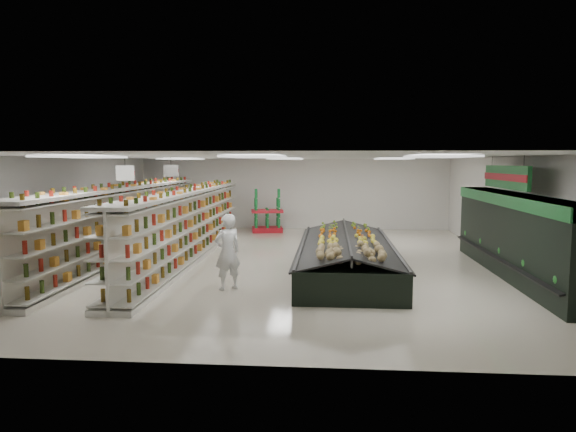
# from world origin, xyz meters

# --- Properties ---
(floor) EXTENTS (16.00, 16.00, 0.00)m
(floor) POSITION_xyz_m (0.00, 0.00, 0.00)
(floor) COLOR beige
(floor) RESTS_ON ground
(ceiling) EXTENTS (14.00, 16.00, 0.02)m
(ceiling) POSITION_xyz_m (0.00, 0.00, 3.20)
(ceiling) COLOR white
(ceiling) RESTS_ON wall_back
(wall_back) EXTENTS (14.00, 0.02, 3.20)m
(wall_back) POSITION_xyz_m (0.00, 8.00, 1.60)
(wall_back) COLOR silver
(wall_back) RESTS_ON floor
(wall_front) EXTENTS (14.00, 0.02, 3.20)m
(wall_front) POSITION_xyz_m (0.00, -8.00, 1.60)
(wall_front) COLOR silver
(wall_front) RESTS_ON floor
(wall_left) EXTENTS (0.02, 16.00, 3.20)m
(wall_left) POSITION_xyz_m (-7.00, 0.00, 1.60)
(wall_left) COLOR silver
(wall_left) RESTS_ON floor
(wall_right) EXTENTS (0.02, 16.00, 3.20)m
(wall_right) POSITION_xyz_m (7.00, 0.00, 1.60)
(wall_right) COLOR silver
(wall_right) RESTS_ON floor
(produce_wall_case) EXTENTS (0.93, 8.00, 2.20)m
(produce_wall_case) POSITION_xyz_m (6.53, -1.50, 1.24)
(produce_wall_case) COLOR black
(produce_wall_case) RESTS_ON floor
(aisle_sign_near) EXTENTS (0.52, 0.06, 0.75)m
(aisle_sign_near) POSITION_xyz_m (-3.80, -2.00, 2.75)
(aisle_sign_near) COLOR white
(aisle_sign_near) RESTS_ON ceiling
(aisle_sign_far) EXTENTS (0.52, 0.06, 0.75)m
(aisle_sign_far) POSITION_xyz_m (-3.80, 2.00, 2.75)
(aisle_sign_far) COLOR white
(aisle_sign_far) RESTS_ON ceiling
(hortifruti_banner) EXTENTS (0.12, 3.20, 0.95)m
(hortifruti_banner) POSITION_xyz_m (6.25, -1.50, 2.65)
(hortifruti_banner) COLOR #1D6D2F
(hortifruti_banner) RESTS_ON ceiling
(gondola_left) EXTENTS (1.13, 13.13, 2.27)m
(gondola_left) POSITION_xyz_m (-4.90, 0.64, 1.04)
(gondola_left) COLOR silver
(gondola_left) RESTS_ON floor
(gondola_center) EXTENTS (1.12, 12.54, 2.17)m
(gondola_center) POSITION_xyz_m (-2.76, 0.40, 1.00)
(gondola_center) COLOR silver
(gondola_center) RESTS_ON floor
(produce_island) EXTENTS (2.69, 7.34, 1.09)m
(produce_island) POSITION_xyz_m (2.13, -1.14, 0.50)
(produce_island) COLOR black
(produce_island) RESTS_ON floor
(soda_endcap) EXTENTS (1.50, 1.15, 1.73)m
(soda_endcap) POSITION_xyz_m (-1.04, 6.74, 0.84)
(soda_endcap) COLOR #AD131E
(soda_endcap) RESTS_ON floor
(shopper_main) EXTENTS (0.79, 0.75, 1.82)m
(shopper_main) POSITION_xyz_m (-0.77, -3.44, 0.91)
(shopper_main) COLOR silver
(shopper_main) RESTS_ON floor
(shopper_background) EXTENTS (0.95, 1.04, 1.82)m
(shopper_background) POSITION_xyz_m (-3.98, 4.19, 0.91)
(shopper_background) COLOR tan
(shopper_background) RESTS_ON floor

